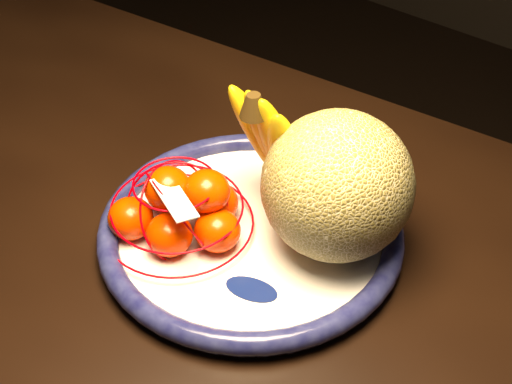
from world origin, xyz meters
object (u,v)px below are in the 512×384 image
Objects in this scene: mandarin_bag at (181,209)px; banana_bunch at (276,140)px; fruit_bowl at (251,231)px; cantaloupe at (337,186)px; dining_table at (155,319)px.

banana_bunch is at bearing 66.59° from mandarin_bag.
fruit_bowl is at bearing -68.62° from banana_bunch.
banana_bunch is (-0.10, 0.01, 0.01)m from cantaloupe.
banana_bunch is at bearing 70.95° from dining_table.
mandarin_bag reaches higher than dining_table.
dining_table is 0.17m from fruit_bowl.
mandarin_bag is at bearing -104.50° from banana_bunch.
banana_bunch reaches higher than cantaloupe.
dining_table is 0.29m from cantaloupe.
mandarin_bag is at bearing 90.11° from dining_table.
fruit_bowl is 1.58× the size of mandarin_bag.
banana_bunch is at bearing 171.84° from cantaloupe.
dining_table is 0.27m from banana_bunch.
banana_bunch is at bearing 102.47° from fruit_bowl.
cantaloupe is 0.74× the size of mandarin_bag.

